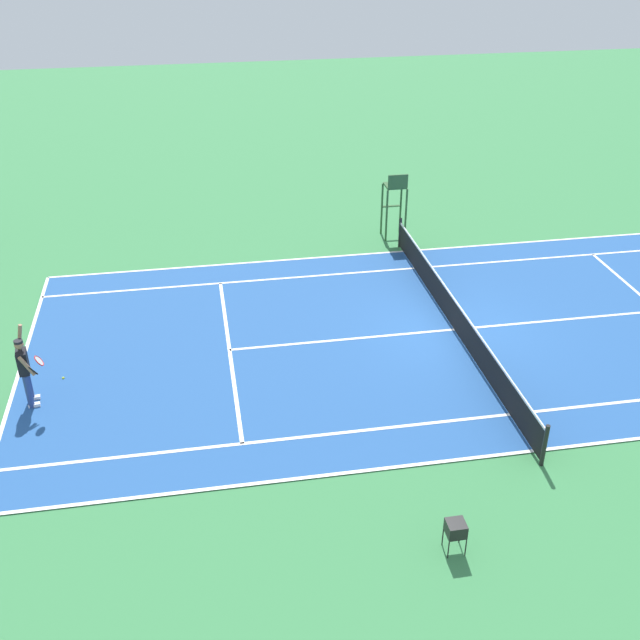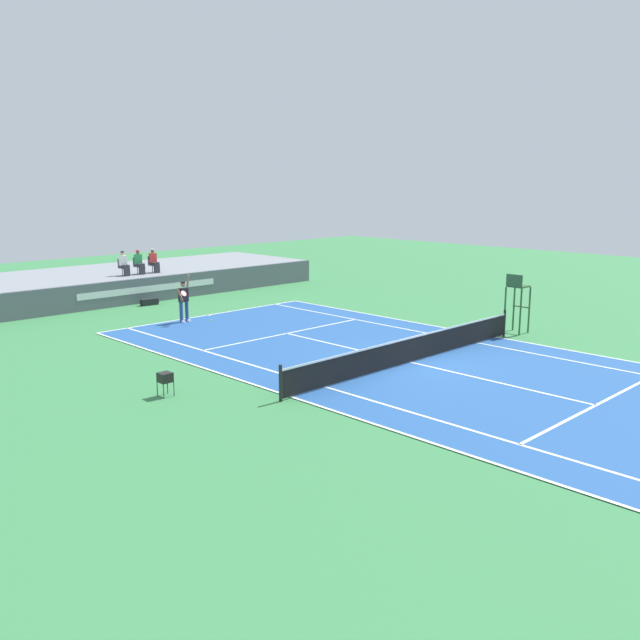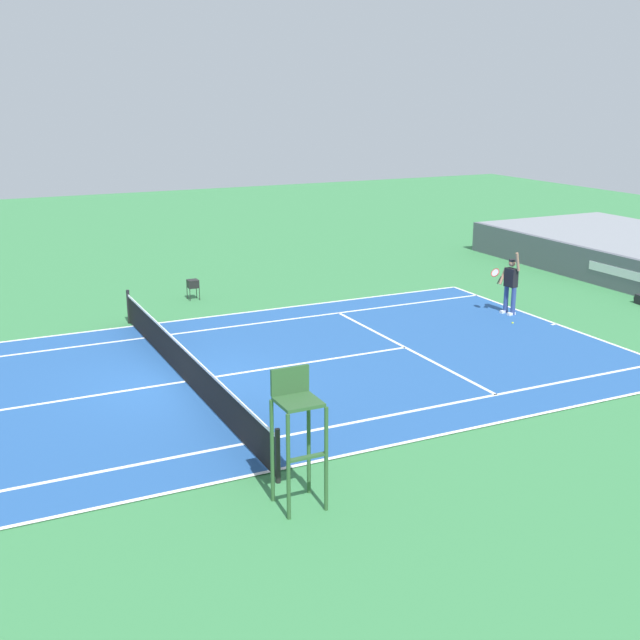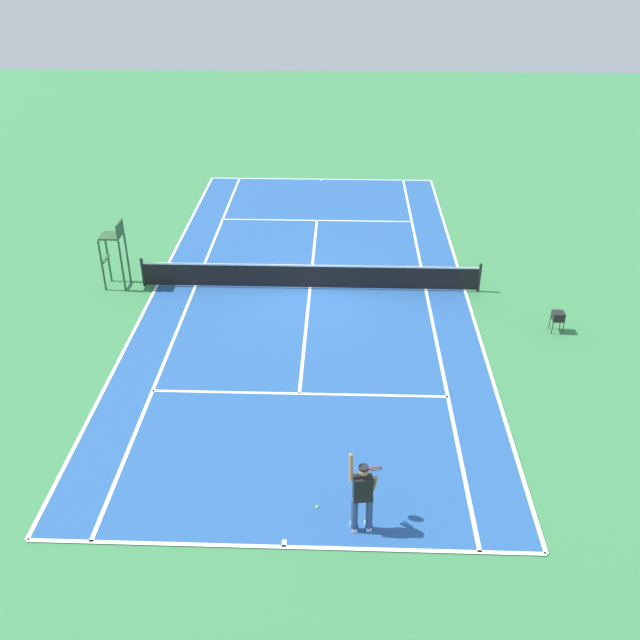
{
  "view_description": "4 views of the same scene",
  "coord_description": "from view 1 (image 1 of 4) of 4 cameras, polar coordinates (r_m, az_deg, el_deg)",
  "views": [
    {
      "loc": [
        -17.88,
        7.02,
        10.99
      ],
      "look_at": [
        -0.49,
        3.97,
        1.0
      ],
      "focal_mm": 42.79,
      "sensor_mm": 36.0,
      "label": 1
    },
    {
      "loc": [
        -18.03,
        -13.9,
        6.05
      ],
      "look_at": [
        -0.49,
        3.97,
        1.0
      ],
      "focal_mm": 38.35,
      "sensor_mm": 36.0,
      "label": 2
    },
    {
      "loc": [
        18.46,
        -5.2,
        6.94
      ],
      "look_at": [
        -0.49,
        3.97,
        1.0
      ],
      "focal_mm": 45.36,
      "sensor_mm": 36.0,
      "label": 3
    },
    {
      "loc": [
        -1.13,
        22.41,
        11.61
      ],
      "look_at": [
        -0.49,
        3.97,
        1.0
      ],
      "focal_mm": 39.82,
      "sensor_mm": 36.0,
      "label": 4
    }
  ],
  "objects": [
    {
      "name": "court",
      "position": [
        22.12,
        9.96,
        -0.74
      ],
      "size": [
        11.08,
        23.88,
        0.03
      ],
      "color": "#235193",
      "rests_on": "ground"
    },
    {
      "name": "ground_plane",
      "position": [
        22.13,
        9.96,
        -0.76
      ],
      "size": [
        80.0,
        80.0,
        0.0
      ],
      "primitive_type": "plane",
      "color": "#387F47"
    },
    {
      "name": "tennis_player",
      "position": [
        19.55,
        -21.18,
        -3.49
      ],
      "size": [
        0.75,
        0.7,
        2.08
      ],
      "color": "navy",
      "rests_on": "ground"
    },
    {
      "name": "net",
      "position": [
        21.87,
        10.08,
        0.42
      ],
      "size": [
        11.98,
        0.1,
        1.07
      ],
      "color": "black",
      "rests_on": "ground"
    },
    {
      "name": "ball_hopper",
      "position": [
        15.01,
        10.12,
        -15.06
      ],
      "size": [
        0.36,
        0.36,
        0.7
      ],
      "color": "black",
      "rests_on": "ground"
    },
    {
      "name": "umpire_chair",
      "position": [
        27.35,
        5.63,
        9.19
      ],
      "size": [
        0.77,
        0.77,
        2.44
      ],
      "color": "#2D562D",
      "rests_on": "ground"
    },
    {
      "name": "tennis_ball",
      "position": [
        20.74,
        -18.65,
        -4.13
      ],
      "size": [
        0.07,
        0.07,
        0.07
      ],
      "primitive_type": "sphere",
      "color": "#D1E533",
      "rests_on": "ground"
    }
  ]
}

